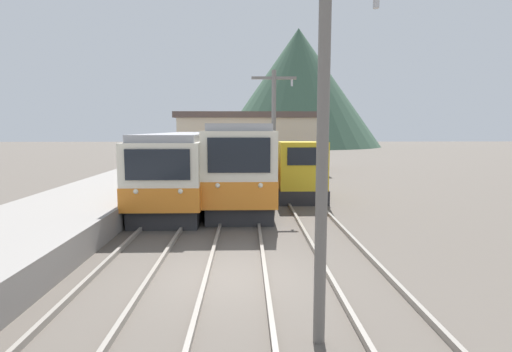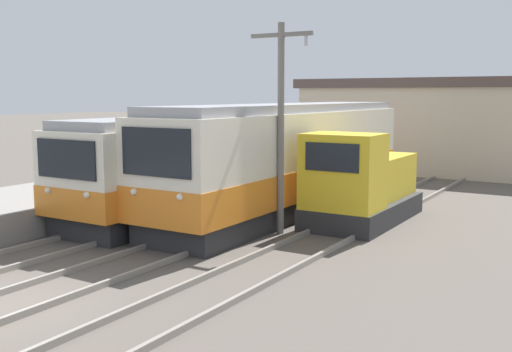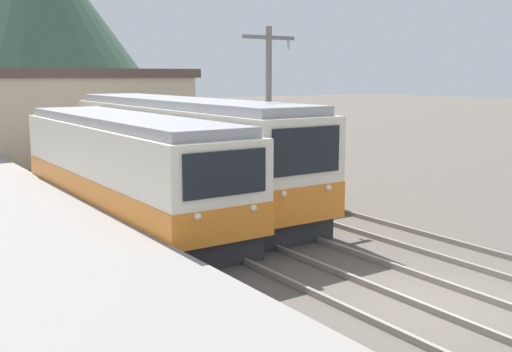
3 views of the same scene
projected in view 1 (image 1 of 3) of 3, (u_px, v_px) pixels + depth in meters
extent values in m
plane|color=#564F47|center=(228.00, 276.00, 9.91)|extent=(200.00, 200.00, 0.00)
cube|color=gray|center=(93.00, 275.00, 9.82)|extent=(0.10, 60.00, 0.14)
cube|color=gray|center=(152.00, 274.00, 9.85)|extent=(0.10, 60.00, 0.14)
cube|color=gray|center=(207.00, 274.00, 9.89)|extent=(0.10, 60.00, 0.14)
cube|color=gray|center=(265.00, 273.00, 9.92)|extent=(0.10, 60.00, 0.14)
cube|color=gray|center=(327.00, 273.00, 9.96)|extent=(0.10, 60.00, 0.14)
cube|color=gray|center=(385.00, 272.00, 9.99)|extent=(0.10, 60.00, 0.14)
cube|color=#28282B|center=(186.00, 194.00, 20.12)|extent=(2.58, 11.86, 0.70)
cube|color=silver|center=(185.00, 163.00, 19.93)|extent=(2.80, 12.36, 2.44)
cube|color=orange|center=(185.00, 179.00, 20.02)|extent=(2.84, 12.40, 0.88)
cube|color=black|center=(157.00, 165.00, 13.71)|extent=(2.24, 0.06, 1.07)
sphere|color=silver|center=(136.00, 191.00, 13.79)|extent=(0.18, 0.18, 0.18)
sphere|color=silver|center=(180.00, 191.00, 13.83)|extent=(0.18, 0.18, 0.18)
cube|color=#939399|center=(185.00, 136.00, 19.77)|extent=(2.46, 11.86, 0.28)
cube|color=#28282B|center=(242.00, 189.00, 21.69)|extent=(2.58, 13.88, 0.70)
cube|color=silver|center=(241.00, 157.00, 21.48)|extent=(2.80, 14.46, 2.85)
cube|color=orange|center=(242.00, 174.00, 21.59)|extent=(2.84, 14.50, 1.03)
cube|color=black|center=(239.00, 155.00, 14.20)|extent=(2.24, 0.06, 1.25)
sphere|color=silver|center=(218.00, 185.00, 14.30)|extent=(0.18, 0.18, 0.18)
sphere|color=silver|center=(261.00, 185.00, 14.34)|extent=(0.18, 0.18, 0.18)
cube|color=#939399|center=(241.00, 128.00, 21.29)|extent=(2.46, 13.88, 0.28)
cube|color=#28282B|center=(297.00, 190.00, 21.37)|extent=(2.40, 5.27, 0.70)
cube|color=gold|center=(303.00, 166.00, 19.41)|extent=(2.28, 1.69, 2.30)
cube|color=black|center=(305.00, 156.00, 18.49)|extent=(1.68, 0.04, 0.83)
cube|color=gold|center=(296.00, 169.00, 22.08)|extent=(1.92, 3.48, 1.40)
cylinder|color=black|center=(296.00, 152.00, 21.97)|extent=(0.16, 0.16, 0.50)
cylinder|color=slate|center=(322.00, 162.00, 6.51)|extent=(0.20, 0.20, 6.22)
cylinder|color=slate|center=(274.00, 140.00, 18.03)|extent=(0.20, 0.20, 6.22)
cube|color=slate|center=(274.00, 78.00, 17.70)|extent=(2.00, 0.12, 0.12)
cylinder|color=#B2B2B7|center=(292.00, 83.00, 17.75)|extent=(0.10, 0.10, 0.30)
cube|color=beige|center=(250.00, 144.00, 35.47)|extent=(12.00, 6.00, 4.51)
cube|color=#51423D|center=(250.00, 116.00, 35.17)|extent=(12.60, 6.30, 0.50)
cone|color=#3D5B47|center=(298.00, 88.00, 81.34)|extent=(33.38, 33.38, 23.63)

